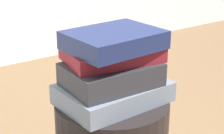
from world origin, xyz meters
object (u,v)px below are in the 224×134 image
Objects in this scene: book_maroon at (112,53)px; book_navy at (113,40)px; book_slate at (113,93)px; book_charcoal at (111,75)px.

book_maroon is 1.06× the size of book_navy.
book_slate is at bearing -111.30° from book_maroon.
book_slate is 0.15m from book_navy.
book_slate is 1.16× the size of book_maroon.
book_navy is (0.01, 0.00, 0.10)m from book_charcoal.
book_navy is at bearing -83.46° from book_slate.
book_slate is 0.11m from book_maroon.
book_charcoal reaches higher than book_slate.
book_maroon is at bearing 57.34° from book_slate.
book_maroon is at bearing 51.99° from book_charcoal.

